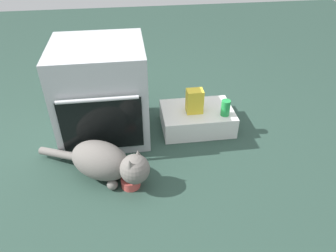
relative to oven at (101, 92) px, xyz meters
name	(u,v)px	position (x,y,z in m)	size (l,w,h in m)	color
ground	(106,170)	(0.00, -0.44, -0.34)	(8.00, 8.00, 0.00)	#284238
oven	(101,92)	(0.00, 0.00, 0.00)	(0.62, 0.63, 0.69)	#B7BABF
pantry_cabinet	(197,118)	(0.70, -0.04, -0.26)	(0.54, 0.37, 0.16)	white
food_bowl	(131,181)	(0.16, -0.60, -0.31)	(0.12, 0.12, 0.08)	#C64C47
cat	(106,162)	(0.02, -0.52, -0.21)	(0.73, 0.50, 0.26)	slate
soda_can	(225,108)	(0.88, -0.14, -0.12)	(0.07, 0.07, 0.12)	green
snack_bag	(195,101)	(0.66, -0.07, -0.09)	(0.12, 0.09, 0.18)	yellow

